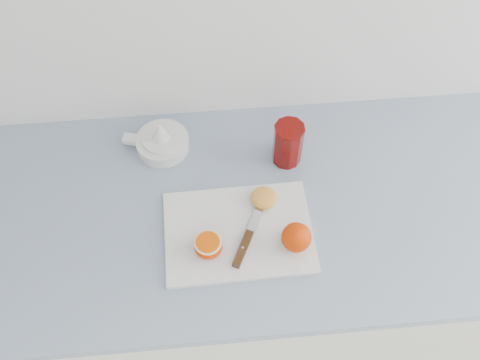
# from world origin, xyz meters

# --- Properties ---
(counter) EXTENTS (2.59, 0.64, 0.89)m
(counter) POSITION_xyz_m (0.00, 1.70, 0.45)
(counter) COLOR white
(counter) RESTS_ON ground
(cutting_board) EXTENTS (0.34, 0.25, 0.01)m
(cutting_board) POSITION_xyz_m (-0.05, 1.62, 0.90)
(cutting_board) COLOR silver
(cutting_board) RESTS_ON counter
(whole_orange) EXTENTS (0.07, 0.07, 0.07)m
(whole_orange) POSITION_xyz_m (0.07, 1.58, 0.94)
(whole_orange) COLOR #CD3E02
(whole_orange) RESTS_ON cutting_board
(half_orange) EXTENTS (0.06, 0.06, 0.04)m
(half_orange) POSITION_xyz_m (-0.12, 1.58, 0.92)
(half_orange) COLOR #CD3E02
(half_orange) RESTS_ON cutting_board
(squeezed_shell) EXTENTS (0.06, 0.06, 0.03)m
(squeezed_shell) POSITION_xyz_m (0.02, 1.70, 0.92)
(squeezed_shell) COLOR gold
(squeezed_shell) RESTS_ON cutting_board
(paring_knife) EXTENTS (0.11, 0.20, 0.01)m
(paring_knife) POSITION_xyz_m (-0.04, 1.59, 0.91)
(paring_knife) COLOR #452A10
(paring_knife) RESTS_ON cutting_board
(citrus_juicer) EXTENTS (0.17, 0.13, 0.09)m
(citrus_juicer) POSITION_xyz_m (-0.22, 1.89, 0.91)
(citrus_juicer) COLOR white
(citrus_juicer) RESTS_ON counter
(red_tumbler) EXTENTS (0.07, 0.07, 0.12)m
(red_tumbler) POSITION_xyz_m (0.09, 1.82, 0.95)
(red_tumbler) COLOR #650705
(red_tumbler) RESTS_ON counter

